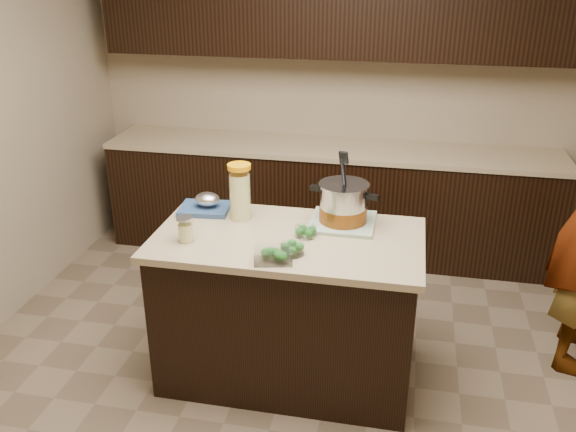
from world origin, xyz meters
name	(u,v)px	position (x,y,z in m)	size (l,w,h in m)	color
ground_plane	(288,371)	(0.00, 0.00, 0.00)	(4.00, 4.00, 0.00)	brown
room_shell	(288,86)	(0.00, 0.00, 1.71)	(4.04, 4.04, 2.72)	tan
back_cabinets	(332,140)	(0.00, 1.74, 0.94)	(3.60, 0.63, 2.33)	black
island	(288,307)	(0.00, 0.00, 0.45)	(1.46, 0.81, 0.90)	black
dish_towel	(343,222)	(0.27, 0.23, 0.91)	(0.36, 0.36, 0.02)	#517959
stock_pot	(343,205)	(0.27, 0.22, 1.01)	(0.39, 0.34, 0.40)	#B7B7BC
lemonade_pitcher	(240,194)	(-0.32, 0.19, 1.05)	(0.17, 0.17, 0.32)	#D3D181
mason_jar	(185,230)	(-0.52, -0.16, 0.97)	(0.10, 0.10, 0.15)	#D3D181
broccoli_tub_left	(306,232)	(0.09, 0.02, 0.93)	(0.16, 0.16, 0.06)	silver
broccoli_tub_right	(292,249)	(0.06, -0.20, 0.93)	(0.13, 0.13, 0.06)	silver
broccoli_tub_rect	(273,256)	(-0.01, -0.30, 0.93)	(0.22, 0.18, 0.07)	silver
blue_tray	(206,205)	(-0.55, 0.25, 0.94)	(0.31, 0.26, 0.11)	navy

